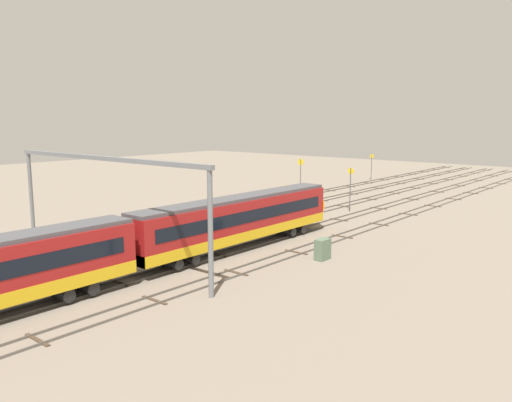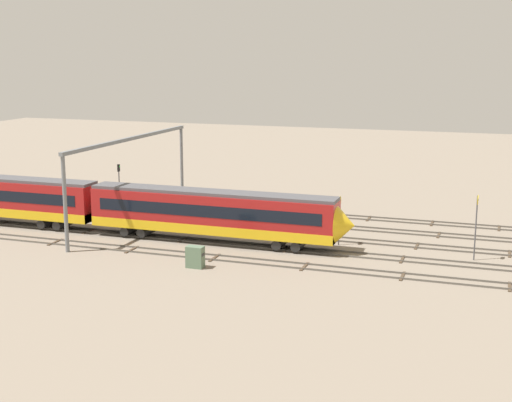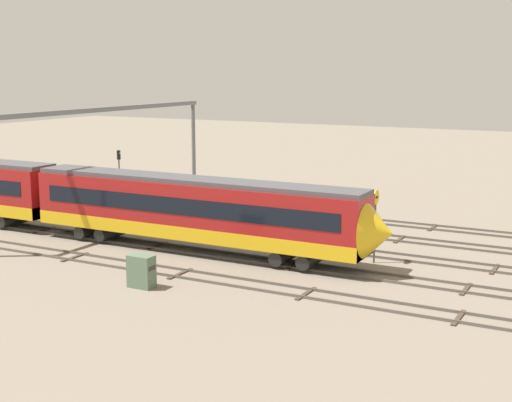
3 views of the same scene
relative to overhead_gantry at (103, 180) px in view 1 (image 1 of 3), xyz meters
name	(u,v)px [view 1 (image 1 of 3)]	position (x,y,z in m)	size (l,w,h in m)	color
ground_plane	(219,237)	(13.27, -0.16, -7.10)	(202.57, 202.57, 0.00)	gray
track_near_foreground	(296,252)	(13.27, -9.88, -7.03)	(186.57, 2.40, 0.16)	#59544C
track_with_train	(255,244)	(13.27, -5.02, -7.02)	(186.57, 2.40, 0.16)	#59544C
track_middle	(219,236)	(13.27, -0.16, -7.03)	(186.57, 2.40, 0.16)	#59544C
track_second_far	(187,230)	(13.27, 4.70, -7.03)	(186.57, 2.40, 0.16)	#59544C
track_far_background	(158,224)	(13.27, 9.56, -7.03)	(186.57, 2.40, 0.16)	#59544C
overhead_gantry	(103,180)	(0.00, 0.00, 0.00)	(0.40, 25.17, 9.03)	slate
speed_sign_near_foreground	(288,199)	(22.55, -2.05, -4.05)	(0.14, 0.93, 4.63)	#4C4C51
speed_sign_mid_trackside	(301,170)	(44.33, 11.52, -3.38)	(0.14, 1.06, 5.59)	#4C4C51
speed_sign_far_trackside	(372,164)	(68.29, 11.31, -3.90)	(0.14, 0.81, 5.08)	#4C4C51
speed_sign_distant_end	(350,184)	(34.69, -3.11, -3.50)	(0.14, 0.83, 5.73)	#4C4C51
relay_cabinet	(323,249)	(12.82, -12.98, -6.18)	(1.46, 0.85, 1.83)	#597259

